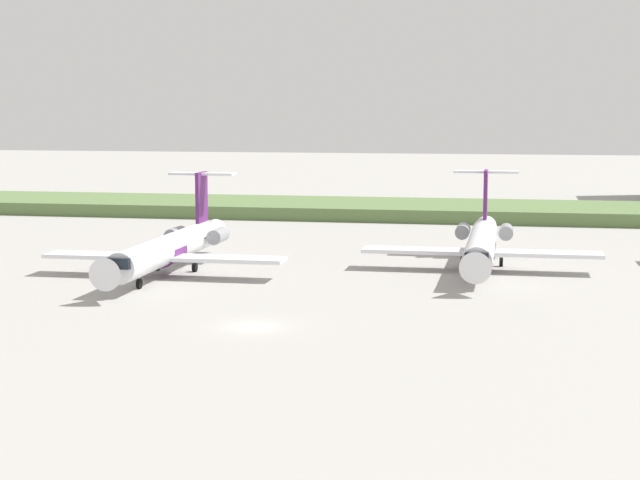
{
  "coord_description": "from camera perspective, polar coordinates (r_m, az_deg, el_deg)",
  "views": [
    {
      "loc": [
        18.22,
        -70.4,
        15.64
      ],
      "look_at": [
        0.0,
        25.81,
        3.0
      ],
      "focal_mm": 57.89,
      "sensor_mm": 36.0,
      "label": 1
    }
  ],
  "objects": [
    {
      "name": "regional_jet_fourth",
      "position": [
        101.42,
        8.92,
        -0.16
      ],
      "size": [
        22.81,
        31.0,
        9.0
      ],
      "color": "silver",
      "rests_on": "ground"
    },
    {
      "name": "regional_jet_third",
      "position": [
        97.9,
        -8.34,
        -0.41
      ],
      "size": [
        22.81,
        31.0,
        9.0
      ],
      "color": "silver",
      "rests_on": "ground"
    },
    {
      "name": "ground_plane",
      "position": [
        103.23,
        0.43,
        -1.36
      ],
      "size": [
        500.0,
        500.0,
        0.0
      ],
      "primitive_type": "plane",
      "color": "#9E9B96"
    },
    {
      "name": "grass_berm",
      "position": [
        149.98,
        3.7,
        1.71
      ],
      "size": [
        320.0,
        20.0,
        1.84
      ],
      "primitive_type": "cube",
      "color": "#597542",
      "rests_on": "ground"
    }
  ]
}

